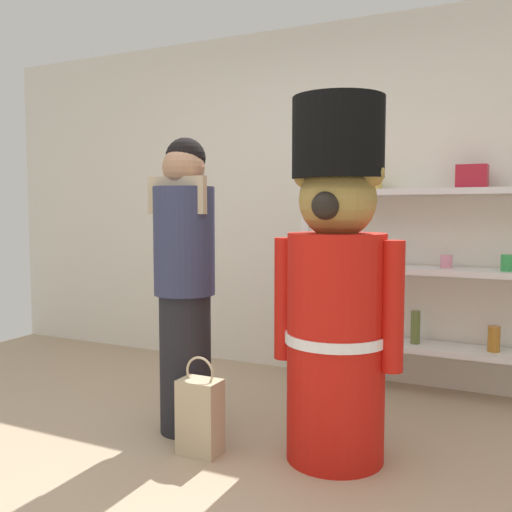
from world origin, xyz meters
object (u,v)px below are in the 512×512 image
object	(u,v)px
merchandise_shelf	(419,264)
person_shopper	(185,279)
shopping_bag	(200,416)
teddy_bear_guard	(336,288)

from	to	relation	value
merchandise_shelf	person_shopper	size ratio (longest dim) A/B	1.07
merchandise_shelf	shopping_bag	distance (m)	1.83
person_shopper	shopping_bag	world-z (taller)	person_shopper
person_shopper	shopping_bag	distance (m)	0.74
merchandise_shelf	person_shopper	bearing A→B (deg)	-128.36
teddy_bear_guard	shopping_bag	bearing A→B (deg)	-158.43
teddy_bear_guard	merchandise_shelf	bearing A→B (deg)	83.05
merchandise_shelf	teddy_bear_guard	xyz separation A→B (m)	(-0.15, -1.26, -0.02)
shopping_bag	person_shopper	bearing A→B (deg)	136.07
person_shopper	merchandise_shelf	bearing A→B (deg)	51.64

